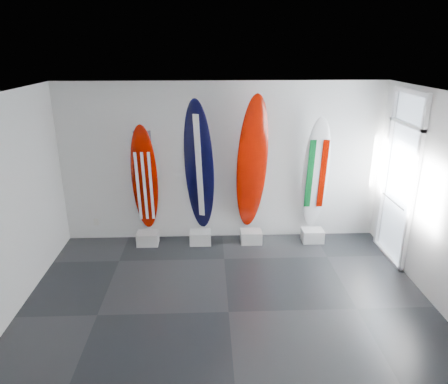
{
  "coord_description": "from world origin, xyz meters",
  "views": [
    {
      "loc": [
        -0.27,
        -4.92,
        3.57
      ],
      "look_at": [
        -0.01,
        1.4,
        1.32
      ],
      "focal_mm": 32.91,
      "sensor_mm": 36.0,
      "label": 1
    }
  ],
  "objects_px": {
    "surfboard_navy": "(199,167)",
    "surfboard_italy": "(316,174)",
    "surfboard_usa": "(145,179)",
    "surfboard_swiss": "(252,164)"
  },
  "relations": [
    {
      "from": "surfboard_usa",
      "to": "surfboard_italy",
      "type": "bearing_deg",
      "value": -1.64
    },
    {
      "from": "surfboard_usa",
      "to": "surfboard_italy",
      "type": "distance_m",
      "value": 3.16
    },
    {
      "from": "surfboard_navy",
      "to": "surfboard_italy",
      "type": "bearing_deg",
      "value": 20.3
    },
    {
      "from": "surfboard_navy",
      "to": "surfboard_italy",
      "type": "height_order",
      "value": "surfboard_navy"
    },
    {
      "from": "surfboard_usa",
      "to": "surfboard_italy",
      "type": "xyz_separation_m",
      "value": [
        3.16,
        0.0,
        0.06
      ]
    },
    {
      "from": "surfboard_navy",
      "to": "surfboard_swiss",
      "type": "bearing_deg",
      "value": 20.3
    },
    {
      "from": "surfboard_swiss",
      "to": "surfboard_italy",
      "type": "relative_size",
      "value": 1.19
    },
    {
      "from": "surfboard_usa",
      "to": "surfboard_italy",
      "type": "relative_size",
      "value": 0.95
    },
    {
      "from": "surfboard_swiss",
      "to": "surfboard_italy",
      "type": "bearing_deg",
      "value": -14.22
    },
    {
      "from": "surfboard_swiss",
      "to": "surfboard_navy",
      "type": "bearing_deg",
      "value": 165.78
    }
  ]
}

